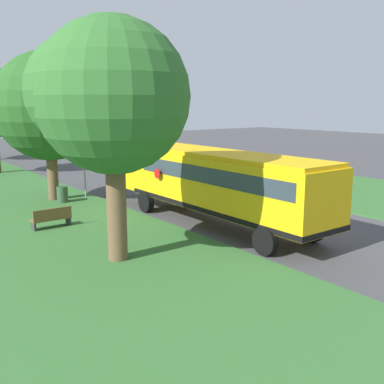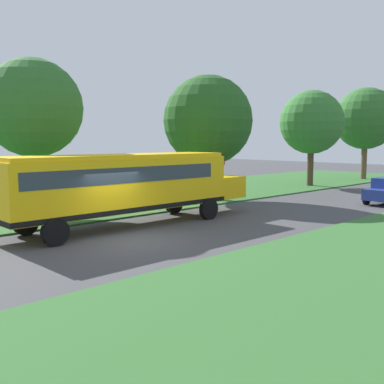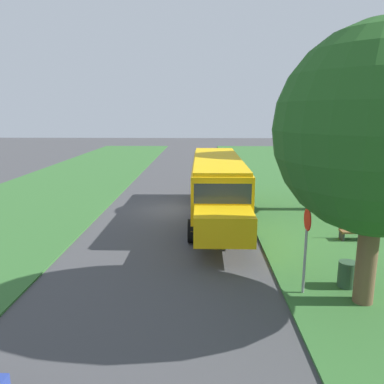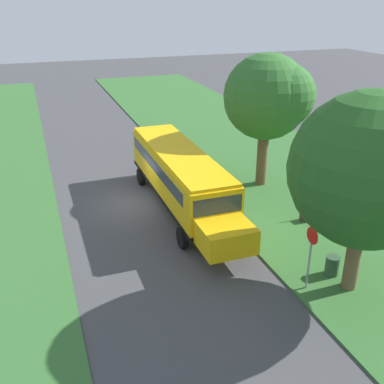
% 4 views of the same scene
% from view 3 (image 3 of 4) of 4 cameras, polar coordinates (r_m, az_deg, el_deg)
% --- Properties ---
extents(ground_plane, '(120.00, 120.00, 0.00)m').
position_cam_3_polar(ground_plane, '(21.47, -2.55, -2.71)').
color(ground_plane, '#424244').
extents(grass_verge, '(12.00, 80.00, 0.08)m').
position_cam_3_polar(grass_verge, '(23.04, 23.13, -2.56)').
color(grass_verge, '#33662D').
rests_on(grass_verge, ground).
extents(grass_far_side, '(10.00, 80.00, 0.07)m').
position_cam_3_polar(grass_far_side, '(23.84, -24.70, -2.24)').
color(grass_far_side, '#33662D').
rests_on(grass_far_side, ground).
extents(school_bus, '(2.84, 12.42, 3.16)m').
position_cam_3_polar(school_bus, '(19.55, 3.87, 1.59)').
color(school_bus, yellow).
rests_on(school_bus, ground).
extents(oak_tree_beside_bus, '(4.89, 4.89, 7.77)m').
position_cam_3_polar(oak_tree_beside_bus, '(21.54, 19.70, 11.08)').
color(oak_tree_beside_bus, brown).
rests_on(oak_tree_beside_bus, ground).
extents(oak_tree_roadside_mid, '(5.62, 5.62, 7.81)m').
position_cam_3_polar(oak_tree_roadside_mid, '(11.24, 26.61, 8.05)').
color(oak_tree_roadside_mid, brown).
rests_on(oak_tree_roadside_mid, ground).
extents(stop_sign, '(0.08, 0.68, 2.74)m').
position_cam_3_polar(stop_sign, '(11.69, 16.99, -7.16)').
color(stop_sign, gray).
rests_on(stop_sign, ground).
extents(park_bench, '(1.61, 0.52, 0.92)m').
position_cam_3_polar(park_bench, '(17.75, 24.05, -5.38)').
color(park_bench, brown).
rests_on(park_bench, ground).
extents(trash_bin, '(0.56, 0.56, 0.90)m').
position_cam_3_polar(trash_bin, '(13.00, 22.54, -11.66)').
color(trash_bin, '#2D4C33').
rests_on(trash_bin, ground).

